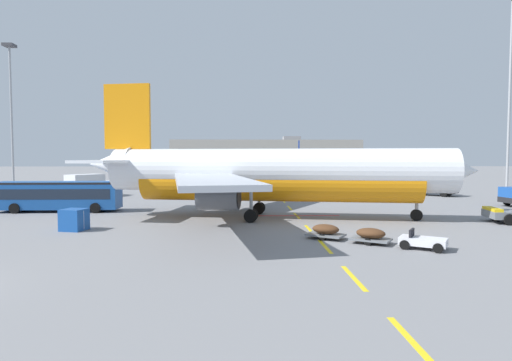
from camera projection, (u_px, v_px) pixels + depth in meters
ground at (440, 197)px, 57.85m from camera, size 400.00×400.00×0.00m
apron_paint_markings at (281, 199)px, 55.53m from camera, size 8.00×98.45×0.01m
airliner_foreground at (271, 174)px, 37.52m from camera, size 34.74×34.14×12.20m
airliner_mid_left at (299, 168)px, 91.29m from camera, size 26.65×27.00×9.46m
apron_shuttle_bus at (58, 194)px, 42.11m from camera, size 12.05×3.13×3.00m
fuel_service_truck at (90, 185)px, 57.58m from camera, size 5.78×7.20×3.14m
ground_power_truck at (429, 184)px, 60.36m from camera, size 6.70×6.59×3.14m
baggage_train at (371, 235)px, 26.47m from camera, size 8.04×5.84×1.14m
uld_cargo_container at (74, 220)px, 31.27m from camera, size 1.92×1.89×1.60m
apron_light_mast_near at (11, 99)px, 73.64m from camera, size 1.80×1.80×25.10m
apron_light_mast_far at (510, 73)px, 63.84m from camera, size 1.80×1.80×30.01m
terminal_satellite at (265, 157)px, 148.71m from camera, size 62.72×25.15×12.80m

